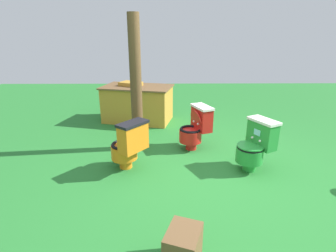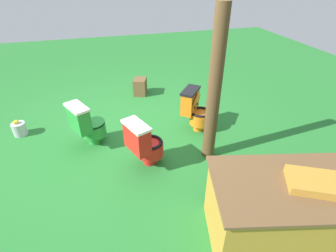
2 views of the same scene
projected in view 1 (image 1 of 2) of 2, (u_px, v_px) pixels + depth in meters
name	position (u px, v px, depth m)	size (l,w,h in m)	color
ground	(216.00, 177.00, 3.51)	(14.00, 14.00, 0.00)	#26752D
toilet_red	(196.00, 127.00, 4.27)	(0.61, 0.56, 0.73)	red
toilet_orange	(128.00, 145.00, 3.60)	(0.64, 0.62, 0.73)	orange
toilet_green	(255.00, 145.00, 3.60)	(0.62, 0.58, 0.73)	green
vendor_table	(138.00, 103.00, 5.67)	(1.62, 1.18, 0.85)	#B7842D
wooden_post	(136.00, 86.00, 4.05)	(0.18, 0.18, 2.12)	brown
small_crate	(183.00, 249.00, 2.11)	(0.33, 0.26, 0.35)	brown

